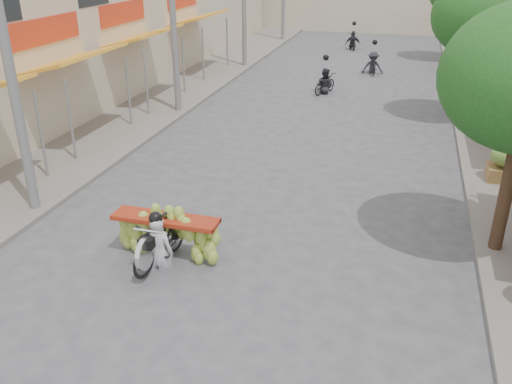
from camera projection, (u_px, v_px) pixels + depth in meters
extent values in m
plane|color=#545559|center=(193.00, 322.00, 9.59)|extent=(120.00, 120.00, 0.00)
cube|color=slate|center=(172.00, 90.00, 24.41)|extent=(4.00, 60.00, 0.12)
cube|color=slate|center=(506.00, 115.00, 20.96)|extent=(4.00, 60.00, 0.12)
cube|color=beige|center=(52.00, 22.00, 23.53)|extent=(8.00, 40.00, 6.00)
cylinder|color=slate|center=(42.00, 137.00, 14.81)|extent=(0.08, 0.08, 2.55)
cube|color=orange|center=(74.00, 59.00, 17.19)|extent=(1.77, 4.00, 0.53)
cylinder|color=slate|center=(71.00, 122.00, 16.03)|extent=(0.08, 0.08, 2.55)
cylinder|color=slate|center=(129.00, 93.00, 19.18)|extent=(0.08, 0.08, 2.55)
cube|color=red|center=(45.00, 30.00, 17.05)|extent=(0.10, 3.50, 0.80)
cube|color=orange|center=(145.00, 36.00, 21.56)|extent=(1.77, 4.00, 0.53)
cylinder|color=slate|center=(146.00, 84.00, 20.40)|extent=(0.08, 0.08, 2.55)
cylinder|color=slate|center=(183.00, 65.00, 23.55)|extent=(0.08, 0.08, 2.55)
cube|color=red|center=(123.00, 13.00, 21.42)|extent=(0.10, 3.50, 0.80)
cube|color=orange|center=(199.00, 18.00, 26.81)|extent=(1.77, 4.00, 0.53)
cylinder|color=slate|center=(203.00, 55.00, 25.65)|extent=(0.08, 0.08, 2.55)
cylinder|color=slate|center=(227.00, 43.00, 28.80)|extent=(0.08, 0.08, 2.55)
cylinder|color=slate|center=(503.00, 103.00, 17.91)|extent=(0.08, 0.08, 2.55)
cylinder|color=slate|center=(495.00, 88.00, 19.83)|extent=(0.08, 0.08, 2.55)
cylinder|color=slate|center=(485.00, 67.00, 23.16)|extent=(0.08, 0.08, 2.55)
cube|color=red|center=(500.00, 20.00, 25.92)|extent=(1.77, 4.20, 0.53)
cylinder|color=slate|center=(480.00, 58.00, 25.08)|extent=(0.08, 0.08, 2.55)
cylinder|color=slate|center=(474.00, 44.00, 28.40)|extent=(0.08, 0.08, 2.55)
cylinder|color=slate|center=(6.00, 48.00, 11.87)|extent=(0.24, 0.24, 8.00)
cylinder|color=slate|center=(172.00, 6.00, 19.74)|extent=(0.24, 0.24, 8.00)
cylinder|color=#3A2719|center=(508.00, 185.00, 11.09)|extent=(0.28, 0.28, 3.20)
cylinder|color=#3A2719|center=(471.00, 78.00, 19.83)|extent=(0.28, 0.28, 3.20)
ellipsoid|color=#1F561B|center=(481.00, 16.00, 18.91)|extent=(3.40, 3.40, 2.90)
cylinder|color=#3A2719|center=(454.00, 31.00, 30.32)|extent=(0.28, 0.28, 3.20)
cube|color=olive|center=(511.00, 172.00, 14.90)|extent=(1.20, 0.80, 0.50)
cube|color=olive|center=(483.00, 99.00, 21.90)|extent=(1.20, 0.80, 0.50)
ellipsoid|color=olive|center=(485.00, 85.00, 21.66)|extent=(1.20, 0.88, 0.66)
imported|color=black|center=(159.00, 241.00, 11.10)|extent=(0.84, 1.91, 1.09)
cylinder|color=silver|center=(145.00, 254.00, 10.50)|extent=(0.10, 0.66, 0.66)
cube|color=black|center=(146.00, 243.00, 10.51)|extent=(0.28, 0.22, 0.22)
cylinder|color=silver|center=(148.00, 231.00, 10.51)|extent=(0.60, 0.05, 0.05)
cube|color=#992A13|center=(165.00, 219.00, 11.26)|extent=(2.27, 0.55, 0.10)
imported|color=silver|center=(156.00, 216.00, 10.81)|extent=(0.61, 0.45, 1.68)
sphere|color=black|center=(152.00, 180.00, 10.44)|extent=(0.28, 0.28, 0.28)
imported|color=silver|center=(482.00, 95.00, 19.81)|extent=(0.91, 0.54, 1.84)
imported|color=black|center=(325.00, 84.00, 23.99)|extent=(1.08, 1.65, 0.87)
imported|color=#2B2A32|center=(325.00, 68.00, 23.70)|extent=(0.91, 0.73, 1.65)
sphere|color=black|center=(326.00, 58.00, 23.51)|extent=(0.26, 0.26, 0.26)
imported|color=black|center=(373.00, 63.00, 27.59)|extent=(0.83, 1.85, 1.05)
imported|color=#2B2A32|center=(374.00, 51.00, 27.34)|extent=(1.14, 0.74, 1.65)
sphere|color=black|center=(375.00, 42.00, 27.15)|extent=(0.26, 0.26, 0.26)
imported|color=black|center=(353.00, 42.00, 33.98)|extent=(1.00, 1.79, 0.95)
imported|color=#2B2A32|center=(354.00, 31.00, 33.71)|extent=(1.07, 0.75, 1.65)
sphere|color=black|center=(354.00, 23.00, 33.52)|extent=(0.26, 0.26, 0.26)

